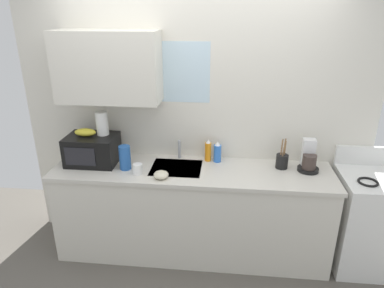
% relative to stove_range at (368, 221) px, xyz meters
% --- Properties ---
extents(kitchen_wall_assembly, '(3.33, 0.42, 2.50)m').
position_rel_stove_range_xyz_m(kitchen_wall_assembly, '(-1.76, 0.31, 0.89)').
color(kitchen_wall_assembly, silver).
rests_on(kitchen_wall_assembly, ground).
extents(counter_unit, '(2.56, 0.63, 0.90)m').
position_rel_stove_range_xyz_m(counter_unit, '(-1.63, -0.00, -0.00)').
color(counter_unit, silver).
rests_on(counter_unit, ground).
extents(sink_faucet, '(0.03, 0.03, 0.19)m').
position_rel_stove_range_xyz_m(sink_faucet, '(-1.77, 0.24, 0.53)').
color(sink_faucet, '#B2B5BA').
rests_on(sink_faucet, counter_unit).
extents(stove_range, '(0.60, 0.60, 1.08)m').
position_rel_stove_range_xyz_m(stove_range, '(0.00, 0.00, 0.00)').
color(stove_range, white).
rests_on(stove_range, ground).
extents(microwave, '(0.46, 0.35, 0.27)m').
position_rel_stove_range_xyz_m(microwave, '(-2.57, 0.04, 0.58)').
color(microwave, black).
rests_on(microwave, counter_unit).
extents(banana_bunch, '(0.20, 0.11, 0.07)m').
position_rel_stove_range_xyz_m(banana_bunch, '(-2.62, 0.05, 0.75)').
color(banana_bunch, gold).
rests_on(banana_bunch, microwave).
extents(paper_towel_roll, '(0.11, 0.11, 0.22)m').
position_rel_stove_range_xyz_m(paper_towel_roll, '(-2.47, 0.10, 0.82)').
color(paper_towel_roll, white).
rests_on(paper_towel_roll, microwave).
extents(coffee_maker, '(0.19, 0.21, 0.28)m').
position_rel_stove_range_xyz_m(coffee_maker, '(-0.58, 0.10, 0.55)').
color(coffee_maker, black).
rests_on(coffee_maker, counter_unit).
extents(dish_soap_bottle_orange, '(0.06, 0.06, 0.22)m').
position_rel_stove_range_xyz_m(dish_soap_bottle_orange, '(-1.49, 0.21, 0.54)').
color(dish_soap_bottle_orange, orange).
rests_on(dish_soap_bottle_orange, counter_unit).
extents(dish_soap_bottle_blue, '(0.07, 0.07, 0.20)m').
position_rel_stove_range_xyz_m(dish_soap_bottle_blue, '(-1.40, 0.19, 0.54)').
color(dish_soap_bottle_blue, blue).
rests_on(dish_soap_bottle_blue, counter_unit).
extents(cereal_canister, '(0.10, 0.10, 0.22)m').
position_rel_stove_range_xyz_m(cereal_canister, '(-2.23, -0.05, 0.55)').
color(cereal_canister, '#2659A5').
rests_on(cereal_canister, counter_unit).
extents(mug_white, '(0.08, 0.08, 0.09)m').
position_rel_stove_range_xyz_m(mug_white, '(-2.09, -0.14, 0.49)').
color(mug_white, white).
rests_on(mug_white, counter_unit).
extents(utensil_crock, '(0.11, 0.11, 0.30)m').
position_rel_stove_range_xyz_m(utensil_crock, '(-0.81, 0.12, 0.51)').
color(utensil_crock, black).
rests_on(utensil_crock, counter_unit).
extents(small_bowl, '(0.13, 0.13, 0.06)m').
position_rel_stove_range_xyz_m(small_bowl, '(-1.87, -0.20, 0.47)').
color(small_bowl, beige).
rests_on(small_bowl, counter_unit).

